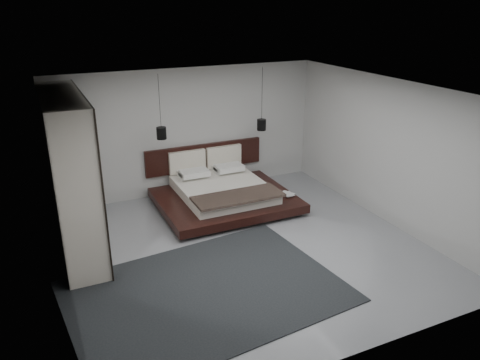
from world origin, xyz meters
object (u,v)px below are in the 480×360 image
rug (206,291)px  pendant_left (161,133)px  pendant_right (262,125)px  bed (223,192)px  lattice_screen (50,161)px  wardrobe (70,175)px

rug → pendant_left: bearing=84.0°
pendant_right → rug: bearing=-128.4°
bed → pendant_right: 1.75m
lattice_screen → wardrobe: (0.25, -1.17, 0.07)m
lattice_screen → bed: size_ratio=0.94×
lattice_screen → pendant_left: size_ratio=1.99×
pendant_left → pendant_right: same height
bed → rug: 3.25m
pendant_right → wardrobe: pendant_right is taller
pendant_left → bed: bearing=-21.0°
lattice_screen → bed: bearing=-9.4°
pendant_left → rug: (-0.35, -3.31, -1.61)m
pendant_left → rug: 3.70m
pendant_left → wardrobe: (-1.90, -1.06, -0.24)m
pendant_left → wardrobe: size_ratio=0.47×
wardrobe → bed: bearing=11.7°
bed → pendant_right: (1.14, 0.44, 1.26)m
pendant_left → pendant_right: (2.28, -0.00, -0.07)m
bed → rug: bed is taller
bed → pendant_right: pendant_right is taller
lattice_screen → rug: (1.80, -3.42, -1.29)m
wardrobe → pendant_left: bearing=29.3°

